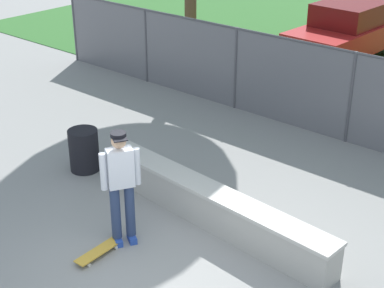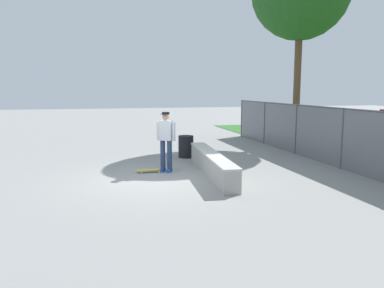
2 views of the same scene
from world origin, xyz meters
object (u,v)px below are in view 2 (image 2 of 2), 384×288
(concrete_ledge, at_px, (212,164))
(trash_bin, at_px, (186,147))
(skateboard, at_px, (150,170))
(skateboarder, at_px, (166,139))

(concrete_ledge, relative_size, trash_bin, 5.74)
(skateboard, height_order, trash_bin, trash_bin)
(skateboarder, xyz_separation_m, trash_bin, (-2.27, 1.15, -0.63))
(concrete_ledge, bearing_deg, trash_bin, -177.91)
(trash_bin, bearing_deg, concrete_ledge, 2.09)
(skateboarder, bearing_deg, concrete_ledge, 61.70)
(skateboarder, relative_size, trash_bin, 2.27)
(concrete_ledge, relative_size, skateboarder, 2.53)
(skateboarder, height_order, skateboard, skateboarder)
(trash_bin, bearing_deg, skateboarder, -26.81)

